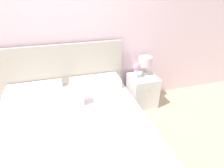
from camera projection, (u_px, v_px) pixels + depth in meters
ground_plane at (70, 107)px, 3.19m from camera, size 12.00×12.00×0.00m
wall_back at (59, 34)px, 2.62m from camera, size 8.00×0.06×2.60m
bed at (72, 129)px, 2.30m from camera, size 1.93×1.95×1.17m
nightstand at (142, 91)px, 3.16m from camera, size 0.46×0.48×0.56m
table_lamp at (145, 62)px, 3.01m from camera, size 0.23×0.23×0.32m
flower_vase at (137, 69)px, 2.92m from camera, size 0.13×0.13×0.26m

